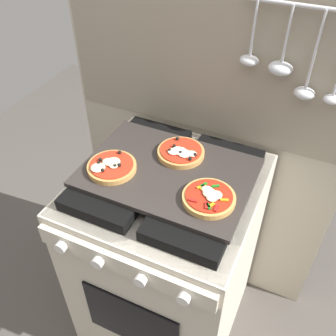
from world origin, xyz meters
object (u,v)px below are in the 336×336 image
(pizza_right, at_px, (209,197))
(pizza_center, at_px, (181,152))
(pizza_left, at_px, (111,166))
(stove, at_px, (168,257))
(baking_tray, at_px, (168,172))

(pizza_right, relative_size, pizza_center, 1.00)
(pizza_center, bearing_deg, pizza_left, -137.25)
(stove, xyz_separation_m, pizza_left, (-0.17, -0.07, 0.48))
(baking_tray, xyz_separation_m, pizza_center, (0.01, 0.09, 0.02))
(baking_tray, distance_m, pizza_center, 0.09)
(pizza_right, bearing_deg, pizza_center, 135.06)
(stove, distance_m, pizza_right, 0.51)
(pizza_right, bearing_deg, stove, 157.41)
(stove, distance_m, baking_tray, 0.46)
(pizza_left, xyz_separation_m, pizza_center, (0.17, 0.16, -0.00))
(pizza_center, bearing_deg, baking_tray, -94.20)
(stove, distance_m, pizza_left, 0.51)
(stove, bearing_deg, pizza_center, 85.87)
(baking_tray, distance_m, pizza_right, 0.18)
(baking_tray, bearing_deg, pizza_right, -23.07)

